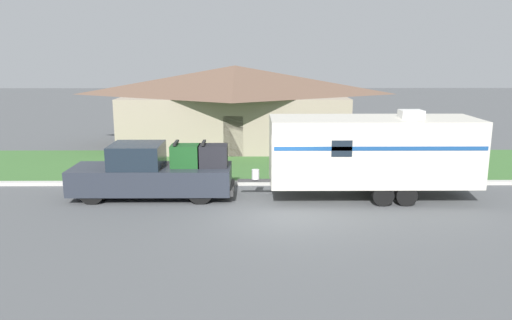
% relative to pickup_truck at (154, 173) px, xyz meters
% --- Properties ---
extents(ground_plane, '(120.00, 120.00, 0.00)m').
position_rel_pickup_truck_xyz_m(ground_plane, '(4.34, -1.99, -0.92)').
color(ground_plane, '#515456').
extents(curb_strip, '(80.00, 0.30, 0.14)m').
position_rel_pickup_truck_xyz_m(curb_strip, '(4.34, 1.76, -0.85)').
color(curb_strip, beige).
rests_on(curb_strip, ground_plane).
extents(lawn_strip, '(80.00, 7.00, 0.03)m').
position_rel_pickup_truck_xyz_m(lawn_strip, '(4.34, 5.41, -0.91)').
color(lawn_strip, '#3D6B33').
rests_on(lawn_strip, ground_plane).
extents(house_across_street, '(12.94, 7.31, 4.52)m').
position_rel_pickup_truck_xyz_m(house_across_street, '(2.64, 10.60, 1.42)').
color(house_across_street, gray).
rests_on(house_across_street, ground_plane).
extents(pickup_truck, '(5.88, 1.94, 2.08)m').
position_rel_pickup_truck_xyz_m(pickup_truck, '(0.00, 0.00, 0.00)').
color(pickup_truck, black).
rests_on(pickup_truck, ground_plane).
extents(travel_trailer, '(8.57, 2.48, 3.21)m').
position_rel_pickup_truck_xyz_m(travel_trailer, '(7.95, -0.00, 0.82)').
color(travel_trailer, black).
rests_on(travel_trailer, ground_plane).
extents(mailbox, '(0.48, 0.20, 1.33)m').
position_rel_pickup_truck_xyz_m(mailbox, '(10.53, 2.32, 0.10)').
color(mailbox, brown).
rests_on(mailbox, ground_plane).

